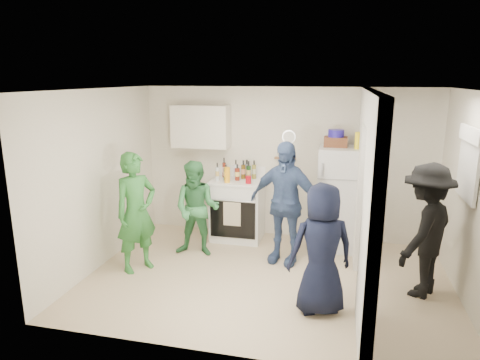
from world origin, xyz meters
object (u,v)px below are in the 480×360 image
(person_denim, at_px, (284,203))
(person_navy, at_px, (321,249))
(stove, at_px, (238,209))
(person_green_left, at_px, (136,212))
(person_green_center, at_px, (197,209))
(person_nook, at_px, (425,231))
(blue_bowl, at_px, (336,133))
(wicker_basket, at_px, (336,142))
(yellow_cup_stack_top, at_px, (358,141))
(fridge, at_px, (339,199))

(person_denim, bearing_deg, person_navy, -50.66)
(stove, height_order, person_navy, person_navy)
(person_green_left, bearing_deg, person_green_center, -10.03)
(person_denim, distance_m, person_nook, 1.89)
(person_green_left, bearing_deg, blue_bowl, -26.61)
(wicker_basket, bearing_deg, yellow_cup_stack_top, -25.11)
(wicker_basket, xyz_separation_m, yellow_cup_stack_top, (0.32, -0.15, 0.05))
(yellow_cup_stack_top, xyz_separation_m, person_green_left, (-2.93, -1.36, -0.90))
(stove, relative_size, wicker_basket, 2.89)
(blue_bowl, bearing_deg, fridge, -26.57)
(stove, distance_m, blue_bowl, 2.02)
(person_green_center, xyz_separation_m, person_nook, (3.10, -0.52, 0.11))
(stove, bearing_deg, person_green_left, -125.97)
(person_green_left, height_order, person_navy, person_green_left)
(wicker_basket, height_order, person_green_center, wicker_basket)
(person_green_center, bearing_deg, blue_bowl, 20.38)
(person_denim, bearing_deg, wicker_basket, 63.72)
(stove, relative_size, person_nook, 0.61)
(yellow_cup_stack_top, relative_size, person_green_center, 0.17)
(person_denim, bearing_deg, person_green_center, -163.16)
(wicker_basket, xyz_separation_m, person_navy, (-0.07, -2.05, -0.92))
(person_green_center, bearing_deg, person_denim, -0.03)
(person_nook, bearing_deg, yellow_cup_stack_top, -114.51)
(blue_bowl, bearing_deg, wicker_basket, 0.00)
(person_green_left, bearing_deg, yellow_cup_stack_top, -31.76)
(person_green_center, xyz_separation_m, person_denim, (1.30, 0.05, 0.17))
(person_denim, xyz_separation_m, person_navy, (0.59, -1.28, -0.13))
(fridge, xyz_separation_m, person_nook, (1.03, -1.30, 0.03))
(blue_bowl, height_order, person_green_center, blue_bowl)
(stove, distance_m, person_navy, 2.51)
(blue_bowl, height_order, person_green_left, blue_bowl)
(fridge, distance_m, blue_bowl, 1.02)
(person_navy, bearing_deg, stove, -75.33)
(stove, height_order, wicker_basket, wicker_basket)
(wicker_basket, relative_size, yellow_cup_stack_top, 1.40)
(wicker_basket, relative_size, person_nook, 0.21)
(fridge, bearing_deg, yellow_cup_stack_top, -24.44)
(blue_bowl, height_order, person_denim, blue_bowl)
(stove, height_order, person_green_left, person_green_left)
(stove, bearing_deg, person_nook, -26.44)
(wicker_basket, relative_size, person_green_left, 0.21)
(wicker_basket, height_order, person_denim, person_denim)
(yellow_cup_stack_top, bearing_deg, person_navy, -101.71)
(stove, bearing_deg, fridge, -1.05)
(person_green_center, bearing_deg, fridge, 18.18)
(yellow_cup_stack_top, xyz_separation_m, person_green_center, (-2.29, -0.68, -1.01))
(stove, height_order, person_green_center, person_green_center)
(yellow_cup_stack_top, bearing_deg, person_nook, -55.79)
(wicker_basket, distance_m, blue_bowl, 0.13)
(yellow_cup_stack_top, xyz_separation_m, person_navy, (-0.39, -1.90, -0.97))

